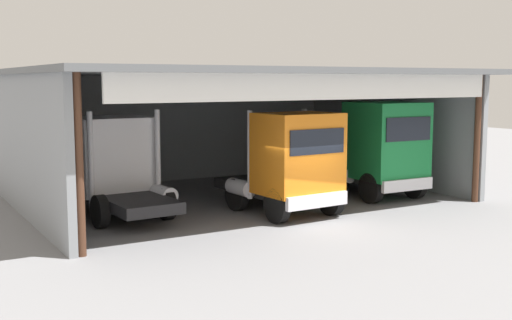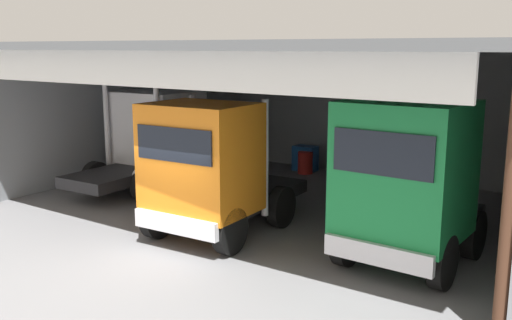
% 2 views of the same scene
% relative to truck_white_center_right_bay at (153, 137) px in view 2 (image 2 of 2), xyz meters
% --- Properties ---
extents(ground_plane, '(80.00, 80.00, 0.00)m').
position_rel_truck_white_center_right_bay_xyz_m(ground_plane, '(5.04, -4.75, -1.76)').
color(ground_plane, slate).
rests_on(ground_plane, ground).
extents(workshop_shed, '(16.09, 11.99, 5.00)m').
position_rel_truck_white_center_right_bay_xyz_m(workshop_shed, '(5.04, 1.57, 1.82)').
color(workshop_shed, gray).
rests_on(workshop_shed, ground).
extents(truck_white_center_right_bay, '(2.87, 5.14, 3.62)m').
position_rel_truck_white_center_right_bay_xyz_m(truck_white_center_right_bay, '(0.00, 0.00, 0.00)').
color(truck_white_center_right_bay, white).
rests_on(truck_white_center_right_bay, ground).
extents(truck_orange_center_left_bay, '(2.89, 5.19, 3.59)m').
position_rel_truck_white_center_right_bay_xyz_m(truck_orange_center_left_bay, '(5.11, -3.07, 0.04)').
color(truck_orange_center_left_bay, orange).
rests_on(truck_orange_center_left_bay, ground).
extents(truck_green_left_bay, '(2.68, 4.55, 3.76)m').
position_rel_truck_white_center_right_bay_xyz_m(truck_green_left_bay, '(9.98, -2.19, 0.23)').
color(truck_green_left_bay, '#197F3D').
rests_on(truck_green_left_bay, ground).
extents(oil_drum, '(0.58, 0.58, 0.85)m').
position_rel_truck_white_center_right_bay_xyz_m(oil_drum, '(3.31, 4.92, -1.34)').
color(oil_drum, '#B21E19').
rests_on(oil_drum, ground).
extents(tool_cart, '(0.90, 0.60, 1.00)m').
position_rel_truck_white_center_right_bay_xyz_m(tool_cart, '(3.05, 5.36, -1.26)').
color(tool_cart, '#1E59A5').
rests_on(tool_cart, ground).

